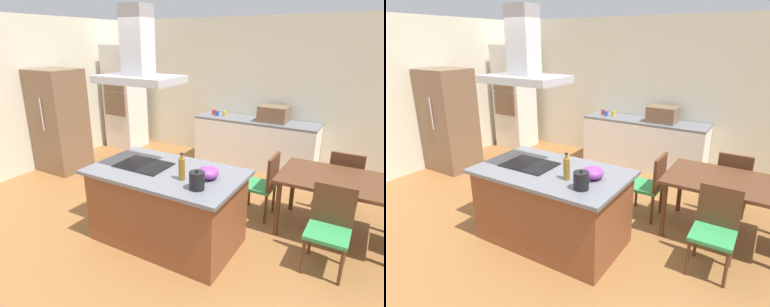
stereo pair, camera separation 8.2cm
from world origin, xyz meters
TOP-DOWN VIEW (x-y plane):
  - ground at (0.00, 1.50)m, footprint 16.00×16.00m
  - wall_back at (0.00, 3.25)m, footprint 7.20×0.10m
  - wall_left at (-3.45, 1.00)m, footprint 0.10×8.80m
  - kitchen_island at (0.00, 0.00)m, footprint 1.73×1.02m
  - cooktop at (-0.32, 0.00)m, footprint 0.60×0.44m
  - tea_kettle at (0.54, -0.24)m, footprint 0.21×0.16m
  - olive_oil_bottle at (0.29, -0.12)m, footprint 0.07×0.07m
  - mixing_bowl at (0.51, 0.04)m, footprint 0.23×0.23m
  - back_counter at (0.03, 2.88)m, footprint 2.25×0.62m
  - countertop_microwave at (0.34, 2.88)m, footprint 0.50×0.38m
  - coffee_mug_red at (-0.85, 2.91)m, footprint 0.08×0.08m
  - coffee_mug_blue at (-0.74, 2.82)m, footprint 0.08×0.08m
  - coffee_mug_yellow at (-0.62, 2.91)m, footprint 0.08×0.08m
  - wall_oven_stack at (-2.90, 2.65)m, footprint 0.70×0.66m
  - refrigerator at (-2.98, 0.97)m, footprint 0.80×0.73m
  - dining_table at (1.71, 1.12)m, footprint 1.40×0.90m
  - chair_facing_back_wall at (1.71, 1.79)m, footprint 0.42×0.42m
  - chair_at_left_end at (0.80, 1.12)m, footprint 0.42×0.42m
  - chair_facing_island at (1.71, 0.46)m, footprint 0.42×0.42m
  - range_hood at (-0.32, 0.00)m, footprint 0.90×0.55m

SIDE VIEW (x-z plane):
  - ground at x=0.00m, z-range 0.00..0.00m
  - back_counter at x=0.03m, z-range 0.00..0.90m
  - kitchen_island at x=0.00m, z-range 0.00..0.90m
  - chair_facing_back_wall at x=1.71m, z-range 0.06..0.95m
  - chair_at_left_end at x=0.80m, z-range 0.06..0.95m
  - chair_facing_island at x=1.71m, z-range 0.06..0.95m
  - dining_table at x=1.71m, z-range 0.29..1.04m
  - cooktop at x=-0.32m, z-range 0.90..0.91m
  - refrigerator at x=-2.98m, z-range 0.00..1.82m
  - coffee_mug_red at x=-0.85m, z-range 0.90..0.99m
  - coffee_mug_blue at x=-0.74m, z-range 0.90..0.99m
  - coffee_mug_yellow at x=-0.62m, z-range 0.90..0.99m
  - mixing_bowl at x=0.51m, z-range 0.90..1.03m
  - tea_kettle at x=0.54m, z-range 0.89..1.09m
  - olive_oil_bottle at x=0.29m, z-range 0.88..1.17m
  - countertop_microwave at x=0.34m, z-range 0.90..1.18m
  - wall_oven_stack at x=-2.90m, z-range 0.00..2.20m
  - wall_back at x=0.00m, z-range 0.00..2.70m
  - wall_left at x=-3.45m, z-range 0.00..2.70m
  - range_hood at x=-0.32m, z-range 1.71..2.49m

